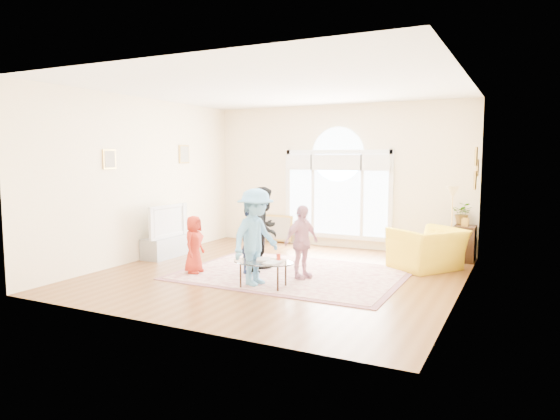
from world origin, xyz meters
The scene contains 18 objects.
ground centered at (0.00, 0.00, 0.00)m, with size 6.00×6.00×0.00m, color brown.
room_shell centered at (0.01, 2.83, 1.57)m, with size 6.00×6.00×6.00m.
area_rug centered at (0.21, 0.11, 0.01)m, with size 3.60×2.60×0.02m, color beige.
rug_border centered at (0.21, 0.11, 0.01)m, with size 3.80×2.80×0.01m, color #86535A.
tv_console centered at (-2.75, 0.30, 0.21)m, with size 0.45×1.00×0.42m, color gray.
television centered at (-2.74, 0.30, 0.75)m, with size 0.17×1.14×0.66m.
coffee_table centered at (0.20, -0.91, 0.40)m, with size 1.03×0.72×0.54m.
armchair centered at (2.26, 1.54, 0.38)m, with size 1.16×1.01×0.75m, color yellow.
side_cabinet centered at (2.78, 2.62, 0.35)m, with size 0.40×0.50×0.70m, color black.
floor_lamp centered at (2.61, 1.94, 1.28)m, with size 0.28×0.28×1.51m.
plant_pedestal centered at (2.70, 2.84, 0.35)m, with size 0.20×0.20×0.70m, color white.
potted_plant centered at (2.70, 2.84, 0.92)m, with size 0.40×0.35×0.44m, color #33722D.
leaning_picture centered at (-1.49, 2.90, 0.00)m, with size 0.80×0.05×0.62m, color tan.
child_red centered at (-1.34, -0.62, 0.52)m, with size 0.49×0.32×1.01m, color #AB2818.
child_navy centered at (-0.44, -0.19, 0.62)m, with size 0.44×0.29×1.21m, color #111C39.
child_black centered at (-0.31, 0.07, 0.77)m, with size 0.73×0.57×1.50m, color black.
child_pink centered at (0.51, -0.15, 0.64)m, with size 0.72×0.30×1.23m, color pink.
child_blue centered at (0.03, -0.85, 0.79)m, with size 0.99×0.57×1.53m, color #5C9FD4.
Camera 1 is at (3.84, -7.64, 2.05)m, focal length 32.00 mm.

